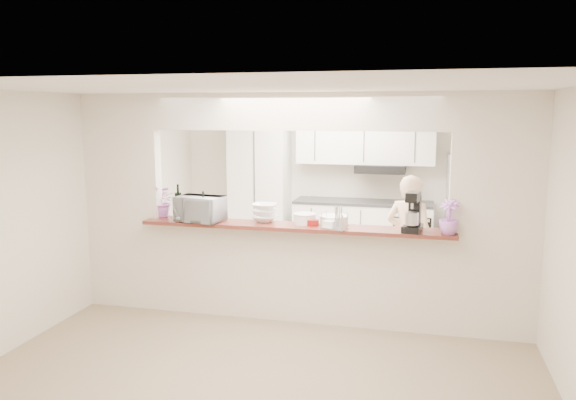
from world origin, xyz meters
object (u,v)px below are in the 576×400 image
(refrigerator, at_px, (472,212))
(stand_mixer, at_px, (413,214))
(person, at_px, (409,241))
(toaster_oven, at_px, (200,209))

(refrigerator, xyz_separation_m, stand_mixer, (-0.80, -2.73, 0.42))
(stand_mixer, xyz_separation_m, person, (-0.05, 0.93, -0.50))
(person, bearing_deg, refrigerator, -98.06)
(refrigerator, distance_m, person, 1.99)
(refrigerator, height_order, toaster_oven, refrigerator)
(toaster_oven, distance_m, stand_mixer, 2.31)
(toaster_oven, xyz_separation_m, person, (2.26, 0.95, -0.45))
(stand_mixer, bearing_deg, toaster_oven, -179.60)
(refrigerator, height_order, stand_mixer, refrigerator)
(refrigerator, xyz_separation_m, person, (-0.85, -1.80, -0.07))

